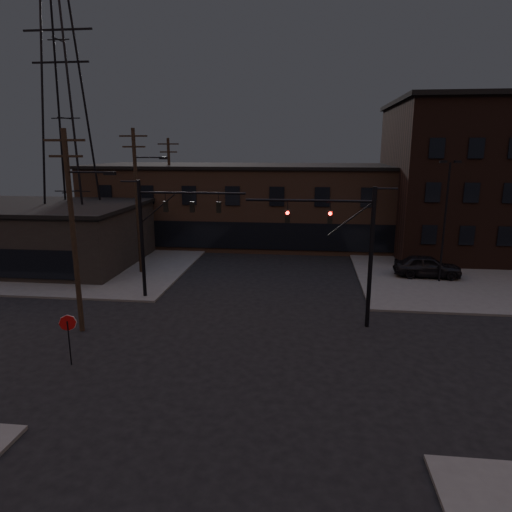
# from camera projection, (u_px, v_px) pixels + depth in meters

# --- Properties ---
(ground) EXTENTS (140.00, 140.00, 0.00)m
(ground) POSITION_uv_depth(u_px,v_px,m) (244.00, 355.00, 22.66)
(ground) COLOR black
(ground) RESTS_ON ground
(sidewalk_nw) EXTENTS (30.00, 30.00, 0.15)m
(sidewalk_nw) POSITION_uv_depth(u_px,v_px,m) (61.00, 248.00, 46.37)
(sidewalk_nw) COLOR #474744
(sidewalk_nw) RESTS_ON ground
(building_row) EXTENTS (40.00, 12.00, 8.00)m
(building_row) POSITION_uv_depth(u_px,v_px,m) (281.00, 206.00, 48.79)
(building_row) COLOR #4F372A
(building_row) RESTS_ON ground
(building_right) EXTENTS (22.00, 16.00, 14.00)m
(building_right) POSITION_uv_depth(u_px,v_px,m) (509.00, 180.00, 43.69)
(building_right) COLOR black
(building_right) RESTS_ON ground
(building_left) EXTENTS (16.00, 12.00, 5.00)m
(building_left) POSITION_uv_depth(u_px,v_px,m) (43.00, 236.00, 39.78)
(building_left) COLOR black
(building_left) RESTS_ON ground
(traffic_signal_near) EXTENTS (7.12, 0.24, 8.00)m
(traffic_signal_near) POSITION_uv_depth(u_px,v_px,m) (351.00, 242.00, 25.26)
(traffic_signal_near) COLOR black
(traffic_signal_near) RESTS_ON ground
(traffic_signal_far) EXTENTS (7.12, 0.24, 8.00)m
(traffic_signal_far) POSITION_uv_depth(u_px,v_px,m) (160.00, 226.00, 29.98)
(traffic_signal_far) COLOR black
(traffic_signal_far) RESTS_ON ground
(stop_sign) EXTENTS (0.72, 0.33, 2.48)m
(stop_sign) POSITION_uv_depth(u_px,v_px,m) (68.00, 328.00, 21.21)
(stop_sign) COLOR black
(stop_sign) RESTS_ON ground
(utility_pole_near) EXTENTS (3.70, 0.28, 11.00)m
(utility_pole_near) POSITION_uv_depth(u_px,v_px,m) (74.00, 228.00, 24.29)
(utility_pole_near) COLOR black
(utility_pole_near) RESTS_ON ground
(utility_pole_mid) EXTENTS (3.70, 0.28, 11.50)m
(utility_pole_mid) POSITION_uv_depth(u_px,v_px,m) (138.00, 198.00, 35.94)
(utility_pole_mid) COLOR black
(utility_pole_mid) RESTS_ON ground
(utility_pole_far) EXTENTS (2.20, 0.28, 11.00)m
(utility_pole_far) POSITION_uv_depth(u_px,v_px,m) (170.00, 189.00, 47.73)
(utility_pole_far) COLOR black
(utility_pole_far) RESTS_ON ground
(transmission_tower) EXTENTS (7.00, 7.00, 25.00)m
(transmission_tower) POSITION_uv_depth(u_px,v_px,m) (66.00, 118.00, 39.18)
(transmission_tower) COLOR black
(transmission_tower) RESTS_ON ground
(lot_light_a) EXTENTS (1.50, 0.28, 9.14)m
(lot_light_a) POSITION_uv_depth(u_px,v_px,m) (446.00, 211.00, 33.45)
(lot_light_a) COLOR black
(lot_light_a) RESTS_ON ground
(lot_light_b) EXTENTS (1.50, 0.28, 9.14)m
(lot_light_b) POSITION_uv_depth(u_px,v_px,m) (504.00, 204.00, 37.61)
(lot_light_b) COLOR black
(lot_light_b) RESTS_ON ground
(parked_car_lot_a) EXTENTS (5.16, 2.32, 1.72)m
(parked_car_lot_a) POSITION_uv_depth(u_px,v_px,m) (427.00, 266.00, 35.66)
(parked_car_lot_a) COLOR black
(parked_car_lot_a) RESTS_ON sidewalk_ne
(parked_car_lot_b) EXTENTS (4.86, 2.89, 1.32)m
(parked_car_lot_b) POSITION_uv_depth(u_px,v_px,m) (508.00, 247.00, 43.40)
(parked_car_lot_b) COLOR silver
(parked_car_lot_b) RESTS_ON sidewalk_ne
(car_crossing) EXTENTS (3.25, 5.41, 1.68)m
(car_crossing) POSITION_uv_depth(u_px,v_px,m) (273.00, 239.00, 47.28)
(car_crossing) COLOR black
(car_crossing) RESTS_ON ground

